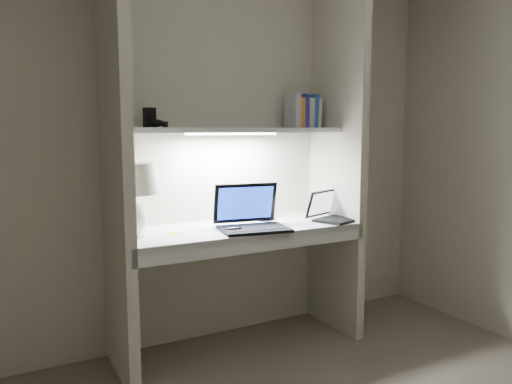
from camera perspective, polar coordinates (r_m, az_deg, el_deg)
back_wall at (r=3.23m, az=-4.13°, el=5.31°), size 3.20×0.01×2.50m
alcove_panel_left at (r=2.73m, az=-15.80°, el=4.71°), size 0.06×0.55×2.50m
alcove_panel_right at (r=3.37m, az=9.29°, el=5.31°), size 0.06×0.55×2.50m
desk at (r=3.04m, az=-1.89°, el=-4.30°), size 1.40×0.55×0.04m
desk_apron at (r=2.82m, az=0.49°, el=-5.83°), size 1.46×0.03×0.10m
shelf at (r=3.06m, az=-2.74°, el=7.09°), size 1.40×0.36×0.03m
strip_light at (r=3.06m, az=-2.74°, el=6.68°), size 0.60×0.04×0.02m
table_lamp at (r=2.77m, az=-13.83°, el=0.50°), size 0.28×0.28×0.40m
laptop_main at (r=2.95m, az=-0.61°, el=-3.09°), size 0.44×0.40×0.26m
laptop_netbook at (r=3.27m, az=8.73°, el=-2.43°), size 0.37×0.35×0.19m
speaker at (r=3.31m, az=1.24°, el=-1.82°), size 0.10×0.07×0.13m
mouse at (r=2.86m, az=-2.57°, el=-4.27°), size 0.11×0.08×0.04m
cable_coil at (r=3.25m, az=1.24°, el=-3.06°), size 0.11×0.11×0.01m
sticky_note at (r=2.86m, az=-9.33°, el=-4.67°), size 0.11×0.11×0.00m
book_row at (r=3.39m, az=5.37°, el=9.09°), size 0.21×0.15×0.22m
shelf_box at (r=2.95m, az=-12.08°, el=8.32°), size 0.07×0.05×0.11m
shelf_gadget at (r=2.89m, az=-11.45°, el=7.72°), size 0.12×0.10×0.05m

